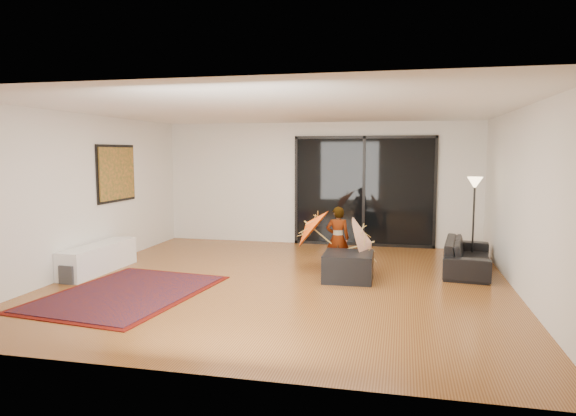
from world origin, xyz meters
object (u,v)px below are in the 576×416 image
(sofa, at_px, (468,256))
(child, at_px, (338,238))
(media_console, at_px, (98,258))
(ottoman, at_px, (348,266))

(sofa, bearing_deg, child, 106.50)
(media_console, height_order, sofa, sofa)
(sofa, xyz_separation_m, ottoman, (-1.95, -1.08, -0.05))
(media_console, relative_size, child, 1.54)
(media_console, distance_m, ottoman, 4.27)
(child, bearing_deg, media_console, 6.28)
(sofa, distance_m, child, 2.26)
(ottoman, bearing_deg, media_console, -175.09)
(sofa, relative_size, child, 1.68)
(child, bearing_deg, ottoman, 101.51)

